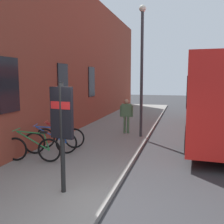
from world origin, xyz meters
The scene contains 10 objects.
ground centered at (6.00, -1.00, 0.00)m, with size 60.00×60.00×0.00m, color #2D2D30.
sidewalk_pavement centered at (8.00, 1.75, 0.06)m, with size 24.00×3.50×0.12m, color gray.
station_facade centered at (8.99, 3.80, 3.53)m, with size 22.00×0.65×7.07m.
bicycle_end_of_row centered at (2.15, 2.87, 0.51)m, with size 0.48×1.76×0.97m.
bicycle_leaning_wall centered at (3.02, 2.75, 0.51)m, with size 0.63×1.72×0.97m.
bicycle_by_door centered at (3.72, 2.77, 0.51)m, with size 0.62×1.72×0.97m.
transit_info_sign centered at (0.48, 1.06, 1.72)m, with size 0.18×0.56×2.40m.
city_bus centered at (8.00, -3.00, 1.92)m, with size 10.61×3.03×3.35m.
pedestrian_near_bus centered at (6.88, 1.05, 1.06)m, with size 0.29×0.58×1.54m.
street_lamp centered at (6.35, 0.30, 3.31)m, with size 0.28×0.28×5.40m.
Camera 1 is at (-4.44, -1.41, 2.60)m, focal length 41.51 mm.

